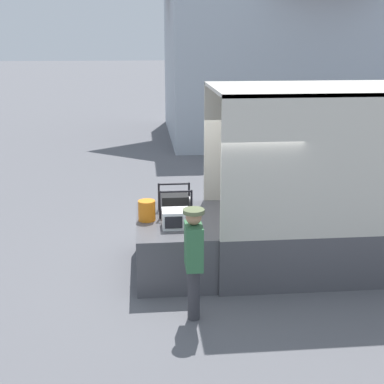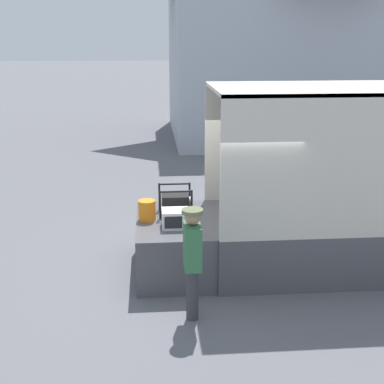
% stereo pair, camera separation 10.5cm
% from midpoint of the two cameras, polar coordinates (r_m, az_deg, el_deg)
% --- Properties ---
extents(ground_plane, '(160.00, 160.00, 0.00)m').
position_cam_midpoint_polar(ground_plane, '(9.70, 2.30, -8.08)').
color(ground_plane, slate).
extents(tailgate_deck, '(1.30, 2.12, 0.94)m').
position_cam_midpoint_polar(tailgate_deck, '(9.46, -1.60, -5.63)').
color(tailgate_deck, '#4C4C51').
rests_on(tailgate_deck, ground).
extents(microwave, '(0.45, 0.40, 0.30)m').
position_cam_midpoint_polar(microwave, '(8.89, -1.44, -2.84)').
color(microwave, white).
rests_on(microwave, tailgate_deck).
extents(portable_generator, '(0.59, 0.52, 0.50)m').
position_cam_midpoint_polar(portable_generator, '(9.54, -1.36, -1.22)').
color(portable_generator, black).
rests_on(portable_generator, tailgate_deck).
extents(orange_bucket, '(0.30, 0.30, 0.35)m').
position_cam_midpoint_polar(orange_bucket, '(9.23, -4.50, -1.96)').
color(orange_bucket, orange).
rests_on(orange_bucket, tailgate_deck).
extents(worker_person, '(0.30, 0.44, 1.70)m').
position_cam_midpoint_polar(worker_person, '(7.64, 0.44, -6.54)').
color(worker_person, '#38383D').
rests_on(worker_person, ground).
extents(house_backdrop, '(10.41, 7.88, 7.61)m').
position_cam_midpoint_polar(house_backdrop, '(22.63, 11.22, 15.79)').
color(house_backdrop, '#A8B2BC').
rests_on(house_backdrop, ground).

